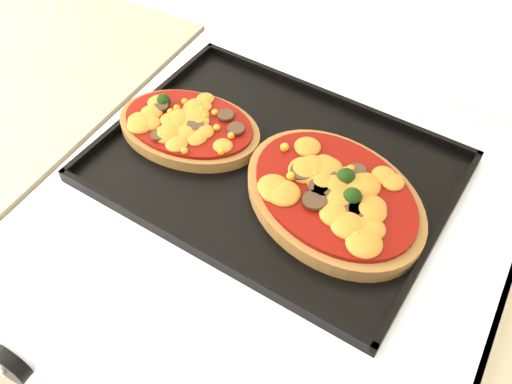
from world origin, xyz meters
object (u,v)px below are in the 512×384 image
Objects in this scene: stove at (272,349)px; baking_tray at (274,167)px; pizza_left at (189,126)px; pizza_right at (334,195)px.

baking_tray reaches higher than stove.
stove is 1.97× the size of baking_tray.
baking_tray is at bearing 0.50° from pizza_left.
pizza_left reaches higher than stove.
stove is at bearing -50.48° from baking_tray.
stove is 0.51m from pizza_left.
stove is 0.49m from pizza_right.
baking_tray is 0.10m from pizza_right.
pizza_left reaches higher than baking_tray.
pizza_left is at bearing 167.05° from stove.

